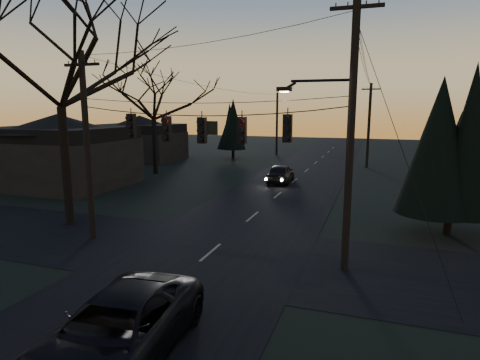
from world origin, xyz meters
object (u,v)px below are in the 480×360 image
(utility_pole_far_r, at_px, (366,168))
(bare_tree_left, at_px, (57,56))
(utility_pole_right, at_px, (344,269))
(sedan_oncoming_a, at_px, (281,173))
(suv_near, at_px, (117,331))
(utility_pole_left, at_px, (93,238))
(evergreen_right, at_px, (455,148))
(utility_pole_far_l, at_px, (276,155))

(utility_pole_far_r, xyz_separation_m, bare_tree_left, (-14.18, -26.48, 8.53))
(utility_pole_right, distance_m, sedan_oncoming_a, 18.10)
(utility_pole_far_r, distance_m, suv_near, 35.85)
(utility_pole_right, bearing_deg, utility_pole_left, 180.00)
(utility_pole_far_r, bearing_deg, suv_near, -97.54)
(bare_tree_left, relative_size, sedan_oncoming_a, 2.70)
(utility_pole_left, distance_m, evergreen_right, 17.46)
(evergreen_right, height_order, sedan_oncoming_a, evergreen_right)
(sedan_oncoming_a, bearing_deg, utility_pole_far_r, -123.36)
(utility_pole_far_l, relative_size, evergreen_right, 1.11)
(utility_pole_left, xyz_separation_m, suv_near, (6.80, -7.53, 0.79))
(evergreen_right, relative_size, sedan_oncoming_a, 1.59)
(utility_pole_far_r, height_order, bare_tree_left, bare_tree_left)
(utility_pole_right, xyz_separation_m, sedan_oncoming_a, (-6.46, 16.89, 0.77))
(utility_pole_far_r, height_order, evergreen_right, evergreen_right)
(utility_pole_far_l, height_order, evergreen_right, evergreen_right)
(bare_tree_left, distance_m, evergreen_right, 19.55)
(utility_pole_far_l, bearing_deg, utility_pole_left, -90.00)
(utility_pole_left, xyz_separation_m, bare_tree_left, (-2.68, 1.52, 8.53))
(sedan_oncoming_a, bearing_deg, suv_near, 90.94)
(utility_pole_far_r, height_order, sedan_oncoming_a, utility_pole_far_r)
(utility_pole_far_l, distance_m, bare_tree_left, 35.62)
(utility_pole_right, height_order, utility_pole_left, utility_pole_right)
(suv_near, bearing_deg, sedan_oncoming_a, 89.70)
(utility_pole_left, bearing_deg, bare_tree_left, 150.52)
(utility_pole_left, xyz_separation_m, utility_pole_far_l, (0.00, 36.00, 0.00))
(bare_tree_left, relative_size, suv_near, 2.14)
(utility_pole_left, distance_m, utility_pole_far_l, 36.00)
(utility_pole_left, relative_size, sedan_oncoming_a, 1.88)
(utility_pole_far_l, distance_m, evergreen_right, 34.18)
(evergreen_right, bearing_deg, utility_pole_left, -159.23)
(utility_pole_far_l, distance_m, sedan_oncoming_a, 19.78)
(utility_pole_far_l, height_order, bare_tree_left, bare_tree_left)
(utility_pole_far_r, height_order, utility_pole_far_l, utility_pole_far_r)
(utility_pole_far_r, bearing_deg, utility_pole_right, -90.00)
(utility_pole_left, relative_size, suv_near, 1.49)
(utility_pole_left, bearing_deg, utility_pole_right, 0.00)
(utility_pole_far_l, relative_size, suv_near, 1.40)
(utility_pole_far_l, distance_m, suv_near, 44.06)
(utility_pole_far_r, xyz_separation_m, sedan_oncoming_a, (-6.46, -11.11, 0.77))
(utility_pole_right, distance_m, bare_tree_left, 16.62)
(bare_tree_left, relative_size, evergreen_right, 1.69)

